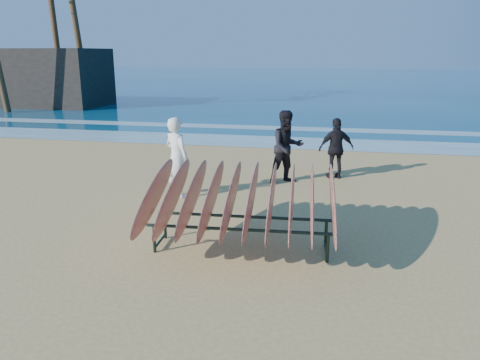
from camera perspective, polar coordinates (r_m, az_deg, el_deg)
The scene contains 9 objects.
ground at distance 8.74m, azimuth -1.04°, elevation -7.38°, with size 120.00×120.00×0.00m, color tan.
ocean at distance 62.99m, azimuth 9.93°, elevation 11.97°, with size 160.00×160.00×0.00m, color navy.
foam_near at distance 18.27m, azimuth 5.68°, elevation 4.60°, with size 160.00×160.00×0.00m, color white.
foam_far at distance 21.71m, azimuth 6.62°, elevation 6.26°, with size 160.00×160.00×0.00m, color white.
surfboard_rack at distance 8.04m, azimuth 0.17°, elevation -2.37°, with size 3.32×2.80×1.53m.
person_white at distance 11.22m, azimuth -7.71°, elevation 2.74°, with size 0.70×0.46×1.92m, color white.
person_dark_a at distance 12.39m, azimuth 5.75°, elevation 4.01°, with size 0.94×0.73×1.93m, color black.
person_dark_b at distance 13.07m, azimuth 11.65°, elevation 3.78°, with size 0.98×0.41×1.67m, color black.
building at distance 33.79m, azimuth -23.09°, elevation 11.44°, with size 8.16×4.54×3.63m, color #2D2823.
Camera 1 is at (1.73, -7.88, 3.36)m, focal length 35.00 mm.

